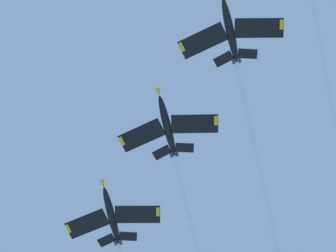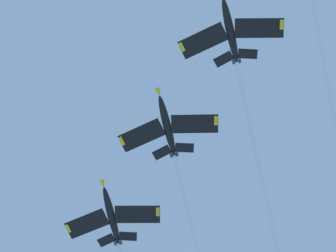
{
  "view_description": "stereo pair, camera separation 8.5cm",
  "coord_description": "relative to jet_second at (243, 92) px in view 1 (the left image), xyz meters",
  "views": [
    {
      "loc": [
        -29.75,
        27.78,
        1.52
      ],
      "look_at": [
        33.01,
        -17.72,
        107.01
      ],
      "focal_mm": 72.95,
      "sensor_mm": 36.0,
      "label": 1
    },
    {
      "loc": [
        -29.7,
        27.85,
        1.52
      ],
      "look_at": [
        33.01,
        -17.72,
        107.01
      ],
      "focal_mm": 72.95,
      "sensor_mm": 36.0,
      "label": 2
    }
  ],
  "objects": [
    {
      "name": "jet_second",
      "position": [
        0.0,
        0.0,
        0.0
      ],
      "size": [
        36.11,
        40.6,
        22.27
      ],
      "color": "black"
    },
    {
      "name": "jet_third",
      "position": [
        19.31,
        0.96,
        -5.24
      ],
      "size": [
        34.07,
        38.66,
        22.12
      ],
      "color": "black"
    }
  ]
}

